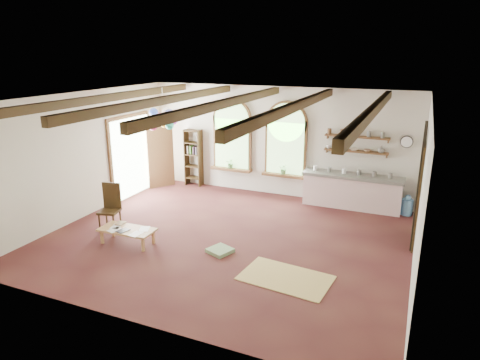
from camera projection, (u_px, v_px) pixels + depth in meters
The scene contains 27 objects.
floor at pixel (227, 238), 9.90m from camera, with size 8.00×8.00×0.00m, color #512621.
ceiling_beams at pixel (226, 103), 9.01m from camera, with size 6.20×6.80×0.18m, color #352411, non-canonical shape.
window_left at pixel (232, 138), 12.97m from camera, with size 1.30×0.28×2.20m.
window_right at pixel (286, 142), 12.33m from camera, with size 1.30×0.28×2.20m.
left_doorway at pixel (131, 157), 12.64m from camera, with size 0.10×1.90×2.50m, color brown.
right_doorway at pixel (418, 195), 9.42m from camera, with size 0.10×1.30×2.40m, color black.
kitchen_counter at pixel (352, 191), 11.72m from camera, with size 2.68×0.62×0.94m.
wall_shelf_lower at pixel (356, 151), 11.56m from camera, with size 1.70×0.24×0.04m, color brown.
wall_shelf_upper at pixel (357, 137), 11.45m from camera, with size 1.70×0.24×0.04m, color brown.
wall_clock at pixel (407, 142), 11.05m from camera, with size 0.32×0.32×0.04m, color black.
bookshelf at pixel (194, 158), 13.58m from camera, with size 0.53×0.32×1.80m.
coffee_table at pixel (127, 231), 9.53m from camera, with size 1.27×0.62×0.36m.
side_chair at pixel (110, 217), 10.30m from camera, with size 0.54×0.54×1.13m.
floor_mat at pixel (286, 278), 8.15m from camera, with size 1.68×1.04×0.02m, color tan.
floor_cushion at pixel (220, 250), 9.19m from camera, with size 0.46×0.46×0.08m, color gray.
water_jug_a at pixel (407, 206), 11.24m from camera, with size 0.29×0.29×0.56m.
water_jug_b at pixel (397, 205), 11.34m from camera, with size 0.28×0.28×0.54m.
balloon_cluster at pixel (164, 119), 11.89m from camera, with size 0.85×0.85×1.15m.
table_book at pixel (117, 223), 9.81m from camera, with size 0.18×0.26×0.02m, color olive.
tablet at pixel (123, 231), 9.41m from camera, with size 0.19×0.28×0.01m, color black.
potted_plant_left at pixel (231, 163), 13.11m from camera, with size 0.27×0.23×0.30m, color #598C4C.
potted_plant_right at pixel (284, 169), 12.47m from camera, with size 0.27×0.23×0.30m, color #598C4C.
shelf_cup_a at pixel (328, 147), 11.83m from camera, with size 0.12×0.10×0.10m, color white.
shelf_cup_b at pixel (341, 148), 11.70m from camera, with size 0.10×0.10×0.09m, color beige.
shelf_bowl_a at pixel (354, 149), 11.57m from camera, with size 0.22×0.22×0.05m, color beige.
shelf_bowl_b at pixel (367, 150), 11.44m from camera, with size 0.20×0.20×0.06m, color #8C664C.
shelf_vase at pixel (381, 149), 11.29m from camera, with size 0.18×0.18×0.19m, color slate.
Camera 1 is at (3.85, -8.24, 4.15)m, focal length 32.00 mm.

